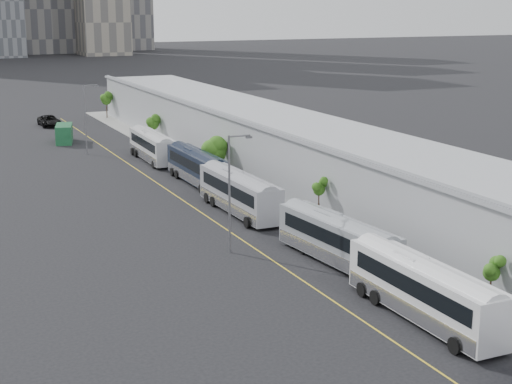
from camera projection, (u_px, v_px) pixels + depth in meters
sidewalk at (350, 226)px, 70.39m from camera, size 10.00×170.00×0.12m
lane_line at (243, 241)px, 66.18m from camera, size 0.12×160.00×0.02m
depot at (389, 184)px, 71.19m from camera, size 12.45×160.40×7.20m
bus_2 at (424, 295)px, 49.20m from camera, size 2.99×13.45×3.93m
bus_3 at (338, 244)px, 59.97m from camera, size 3.72×13.10×3.78m
bus_4 at (240, 196)px, 74.44m from camera, size 3.01×13.58×3.96m
bus_5 at (197, 170)px, 86.92m from camera, size 2.88×12.91×3.77m
bus_6 at (152, 149)px, 99.54m from camera, size 2.88×12.85×3.74m
tree_1 at (491, 272)px, 49.53m from camera, size 1.10×1.10×3.64m
tree_2 at (319, 190)px, 69.37m from camera, size 1.07×1.07×4.16m
tree_3 at (214, 148)px, 89.45m from camera, size 2.96×2.96×4.94m
tree_4 at (153, 122)px, 112.19m from camera, size 1.72×1.72×3.87m
tree_5 at (106, 98)px, 136.07m from camera, size 1.81×1.81×4.45m
street_lamp_near at (231, 186)px, 61.88m from camera, size 2.04×0.22×9.54m
street_lamp_far at (87, 115)px, 103.21m from camera, size 2.04×0.22×9.21m
shipping_container at (64, 134)px, 112.71m from camera, size 3.47×5.93×2.60m
suv at (49, 121)px, 128.01m from camera, size 3.14×6.45×1.77m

